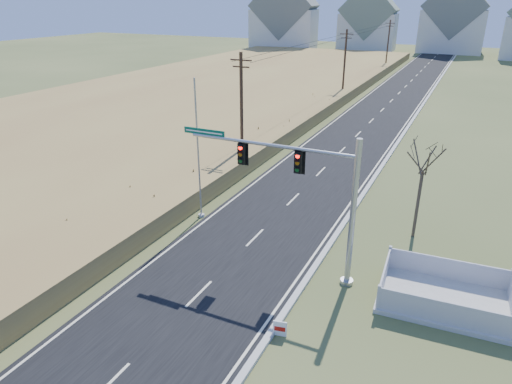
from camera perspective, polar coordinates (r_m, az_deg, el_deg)
name	(u,v)px	position (r m, az deg, el deg)	size (l,w,h in m)	color
ground	(220,273)	(23.37, -4.48, -10.09)	(260.00, 260.00, 0.00)	#414D25
road	(397,96)	(68.72, 17.17, 11.44)	(8.00, 180.00, 0.06)	black
curb	(428,98)	(68.23, 20.66, 10.97)	(0.30, 180.00, 0.18)	#B2AFA8
reed_marsh	(214,89)	(67.32, -5.31, 12.66)	(38.00, 110.00, 1.30)	#9E8A47
utility_pole_near	(242,108)	(36.74, -1.82, 10.39)	(1.80, 0.26, 9.00)	#422D1E
utility_pole_mid	(345,63)	(64.47, 11.01, 15.52)	(1.80, 0.26, 9.00)	#422D1E
utility_pole_far	(388,44)	(93.61, 16.16, 17.32)	(1.80, 0.26, 9.00)	#422D1E
condo_nw	(284,19)	(126.39, 3.56, 20.79)	(17.69, 13.38, 19.05)	silver
condo_nnw	(368,22)	(128.03, 13.85, 19.90)	(14.93, 11.17, 17.03)	silver
condo_n	(453,20)	(129.13, 23.46, 19.08)	(15.27, 10.20, 18.54)	silver
traffic_signal_mast	(314,192)	(21.29, 7.29, -0.04)	(9.16, 0.62, 7.29)	#9EA0A5
fence_enclosure	(444,298)	(22.80, 22.49, -12.17)	(5.95, 4.25, 1.30)	#B7B5AD
open_sign	(280,329)	(19.38, 3.00, -16.69)	(0.57, 0.16, 0.71)	white
flagpole	(199,165)	(27.78, -7.17, 3.34)	(0.39, 0.39, 8.66)	#B7B5AD
bare_tree	(425,156)	(26.31, 20.37, 4.20)	(2.29, 2.29, 6.06)	#4C3F33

